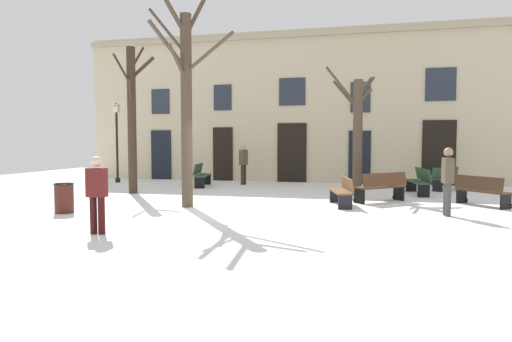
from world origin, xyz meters
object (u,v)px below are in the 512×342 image
Objects in this scene: streetlamp at (117,134)px; tree_foreground at (132,115)px; litter_bin at (64,198)px; person_by_shop_door at (448,178)px; bench_facing_shops at (419,181)px; tree_near_facade at (357,131)px; bench_near_center_tree at (342,191)px; person_near_bench at (243,162)px; tree_left_of_center at (186,98)px; bench_far_corner at (481,191)px; bench_back_to_back_right at (201,175)px; bench_by_litter_bin at (448,178)px; bench_back_to_back_left at (381,187)px; person_strolling at (97,192)px.

tree_foreground is at bearing -52.64° from streetlamp.
streetlamp is 8.97m from litter_bin.
bench_facing_shops is at bearing 176.08° from person_by_shop_door.
bench_facing_shops is at bearing 16.82° from tree_near_facade.
bench_near_center_tree is 7.04m from person_near_bench.
tree_left_of_center reaches higher than bench_far_corner.
tree_left_of_center is 3.42× the size of bench_back_to_back_right.
tree_near_facade is at bearing -156.15° from person_by_shop_door.
bench_near_center_tree is (7.49, -1.49, -2.36)m from tree_foreground.
litter_bin is at bearing -85.07° from person_by_shop_door.
person_by_shop_door is at bearing -5.68° from bench_facing_shops.
person_by_shop_door is 9.68m from person_near_bench.
tree_foreground reaches higher than tree_near_facade.
person_near_bench is at bearing 21.33° from bench_far_corner.
person_by_shop_door reaches higher than bench_by_litter_bin.
bench_facing_shops is (2.13, 0.64, -1.73)m from tree_near_facade.
litter_bin is 0.44× the size of person_near_bench.
person_by_shop_door is (-1.26, -2.04, 0.51)m from bench_far_corner.
person_near_bench is (-4.80, 2.57, -1.22)m from tree_near_facade.
bench_by_litter_bin is at bearing -37.53° from bench_far_corner.
tree_foreground is 3.17× the size of person_by_shop_door.
bench_back_to_back_left is 0.93× the size of person_near_bench.
person_strolling is (2.87, -6.68, -1.92)m from tree_foreground.
streetlamp is 2.42× the size of bench_by_litter_bin.
streetlamp is at bearing 111.81° from litter_bin.
tree_near_facade is 2.59× the size of person_by_shop_door.
tree_near_facade reaches higher than streetlamp.
tree_foreground reaches higher than bench_by_litter_bin.
litter_bin is 7.64m from bench_near_center_tree.
bench_back_to_back_right is (-9.67, -0.79, 0.03)m from bench_by_litter_bin.
bench_back_to_back_right is at bearing 166.84° from tree_near_facade.
tree_left_of_center is at bearing 171.32° from bench_by_litter_bin.
bench_back_to_back_right is at bearing 137.53° from bench_by_litter_bin.
person_by_shop_door is (8.60, -5.49, 0.47)m from bench_back_to_back_right.
bench_back_to_back_right is at bearing 81.73° from litter_bin.
tree_foreground reaches higher than bench_far_corner.
bench_back_to_back_right is (-6.30, 1.47, -1.73)m from tree_near_facade.
bench_near_center_tree is at bearing -119.42° from person_by_shop_door.
person_strolling is (-8.34, -10.32, 0.41)m from bench_by_litter_bin.
tree_near_facade is 2.52× the size of person_near_bench.
bench_near_center_tree is at bearing -97.02° from tree_near_facade.
tree_near_facade reaches higher than bench_facing_shops.
person_strolling reaches higher than bench_near_center_tree.
bench_far_corner is 0.92× the size of bench_near_center_tree.
person_near_bench reaches higher than person_strolling.
tree_foreground is 8.92m from bench_back_to_back_left.
tree_foreground is 1.52× the size of streetlamp.
person_near_bench is at bearing -91.56° from person_strolling.
bench_facing_shops reaches higher than bench_by_litter_bin.
person_strolling is (-4.62, -5.20, 0.44)m from bench_near_center_tree.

